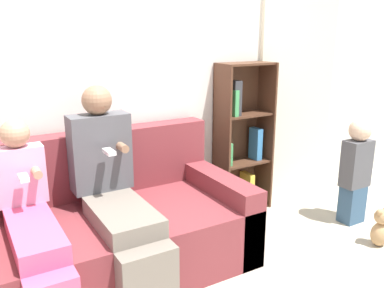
# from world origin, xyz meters

# --- Properties ---
(back_wall) EXTENTS (10.00, 0.06, 2.55)m
(back_wall) POSITION_xyz_m (0.00, 1.07, 1.27)
(back_wall) COLOR silver
(back_wall) RESTS_ON ground_plane
(curtain_panel) EXTENTS (0.90, 0.04, 2.23)m
(curtain_panel) POSITION_xyz_m (1.83, 1.02, 1.11)
(curtain_panel) COLOR beige
(curtain_panel) RESTS_ON ground_plane
(couch) EXTENTS (1.82, 0.94, 0.87)m
(couch) POSITION_xyz_m (-0.23, 0.57, 0.28)
(couch) COLOR maroon
(couch) RESTS_ON ground_plane
(adult_seated) EXTENTS (0.39, 0.87, 1.21)m
(adult_seated) POSITION_xyz_m (-0.19, 0.47, 0.60)
(adult_seated) COLOR #70665B
(adult_seated) RESTS_ON ground_plane
(child_seated) EXTENTS (0.29, 0.88, 1.04)m
(child_seated) POSITION_xyz_m (-0.69, 0.42, 0.52)
(child_seated) COLOR #DB4C75
(child_seated) RESTS_ON ground_plane
(toddler_standing) EXTENTS (0.23, 0.17, 0.87)m
(toddler_standing) POSITION_xyz_m (1.76, 0.23, 0.45)
(toddler_standing) COLOR #335170
(toddler_standing) RESTS_ON ground_plane
(bookshelf) EXTENTS (0.48, 0.25, 1.29)m
(bookshelf) POSITION_xyz_m (1.13, 0.93, 0.63)
(bookshelf) COLOR #4C2D1E
(bookshelf) RESTS_ON ground_plane
(teddy_bear) EXTENTS (0.15, 0.12, 0.30)m
(teddy_bear) POSITION_xyz_m (1.61, -0.15, 0.14)
(teddy_bear) COLOR tan
(teddy_bear) RESTS_ON ground_plane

